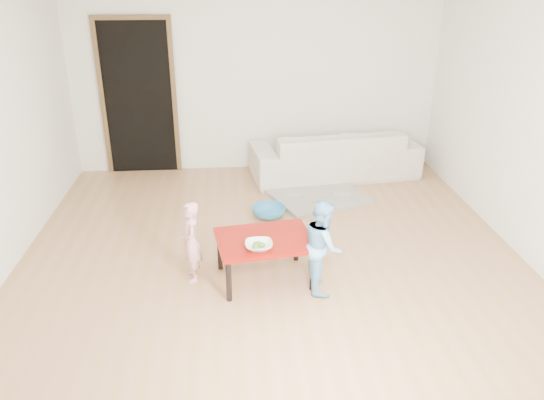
{
  "coord_description": "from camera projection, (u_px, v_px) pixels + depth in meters",
  "views": [
    {
      "loc": [
        -0.36,
        -4.76,
        2.67
      ],
      "look_at": [
        0.0,
        -0.2,
        0.65
      ],
      "focal_mm": 35.0,
      "sensor_mm": 36.0,
      "label": 1
    }
  ],
  "objects": [
    {
      "name": "floor",
      "position": [
        270.0,
        250.0,
        5.44
      ],
      "size": [
        5.0,
        5.0,
        0.01
      ],
      "primitive_type": "cube",
      "color": "#A77C47",
      "rests_on": "ground"
    },
    {
      "name": "back_wall",
      "position": [
        256.0,
        77.0,
        7.2
      ],
      "size": [
        5.0,
        0.02,
        2.6
      ],
      "primitive_type": "cube",
      "color": "white",
      "rests_on": "floor"
    },
    {
      "name": "right_wall",
      "position": [
        529.0,
        122.0,
        5.1
      ],
      "size": [
        0.02,
        5.0,
        2.6
      ],
      "primitive_type": "cube",
      "color": "white",
      "rests_on": "floor"
    },
    {
      "name": "doorway",
      "position": [
        139.0,
        99.0,
        7.18
      ],
      "size": [
        1.02,
        0.08,
        2.11
      ],
      "primitive_type": null,
      "color": "brown",
      "rests_on": "back_wall"
    },
    {
      "name": "sofa",
      "position": [
        334.0,
        153.0,
        7.26
      ],
      "size": [
        2.34,
        1.16,
        0.66
      ],
      "primitive_type": "imported",
      "rotation": [
        0.0,
        0.0,
        3.27
      ],
      "color": "silver",
      "rests_on": "floor"
    },
    {
      "name": "cushion",
      "position": [
        308.0,
        147.0,
        6.96
      ],
      "size": [
        0.55,
        0.51,
        0.13
      ],
      "primitive_type": "cube",
      "rotation": [
        0.0,
        0.0,
        0.22
      ],
      "color": "orange",
      "rests_on": "sofa"
    },
    {
      "name": "red_table",
      "position": [
        265.0,
        259.0,
        4.86
      ],
      "size": [
        0.94,
        0.76,
        0.43
      ],
      "primitive_type": null,
      "rotation": [
        0.0,
        0.0,
        0.15
      ],
      "color": "maroon",
      "rests_on": "floor"
    },
    {
      "name": "bowl",
      "position": [
        259.0,
        246.0,
        4.58
      ],
      "size": [
        0.24,
        0.24,
        0.06
      ],
      "primitive_type": "imported",
      "color": "white",
      "rests_on": "red_table"
    },
    {
      "name": "broccoli",
      "position": [
        259.0,
        246.0,
        4.58
      ],
      "size": [
        0.12,
        0.12,
        0.06
      ],
      "primitive_type": null,
      "color": "#2D5919",
      "rests_on": "red_table"
    },
    {
      "name": "child_pink",
      "position": [
        191.0,
        242.0,
        4.8
      ],
      "size": [
        0.23,
        0.31,
        0.77
      ],
      "primitive_type": "imported",
      "rotation": [
        0.0,
        0.0,
        -1.41
      ],
      "color": "#E56879",
      "rests_on": "floor"
    },
    {
      "name": "child_blue",
      "position": [
        323.0,
        246.0,
        4.64
      ],
      "size": [
        0.33,
        0.42,
        0.86
      ],
      "primitive_type": "imported",
      "rotation": [
        0.0,
        0.0,
        1.56
      ],
      "color": "#67BDEE",
      "rests_on": "floor"
    },
    {
      "name": "basin",
      "position": [
        269.0,
        212.0,
        6.15
      ],
      "size": [
        0.39,
        0.39,
        0.12
      ],
      "primitive_type": "imported",
      "color": "teal",
      "rests_on": "floor"
    },
    {
      "name": "blanket",
      "position": [
        318.0,
        196.0,
        6.65
      ],
      "size": [
        1.33,
        1.23,
        0.05
      ],
      "primitive_type": null,
      "rotation": [
        0.0,
        0.0,
        0.37
      ],
      "color": "#A7A193",
      "rests_on": "floor"
    }
  ]
}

